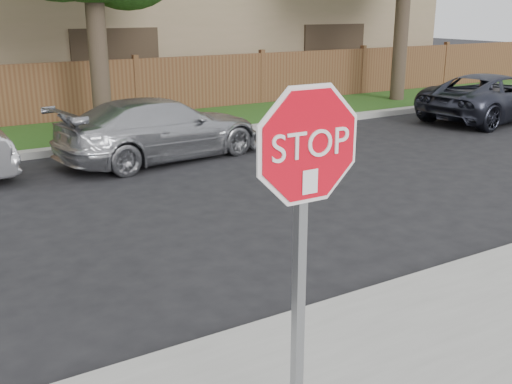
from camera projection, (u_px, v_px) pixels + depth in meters
ground at (169, 358)px, 5.22m from camera, size 90.00×90.00×0.00m
far_curb at (5, 157)px, 11.86m from camera, size 70.00×0.30×0.15m
stop_sign at (305, 196)px, 3.64m from camera, size 1.01×0.13×2.55m
sedan_right at (162, 129)px, 11.88m from camera, size 4.44×2.32×1.23m
sedan_far_right at (493, 97)px, 16.03m from camera, size 4.65×2.53×1.24m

